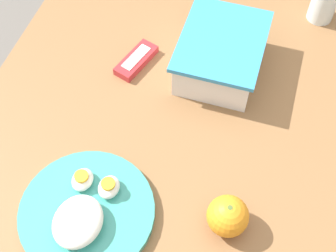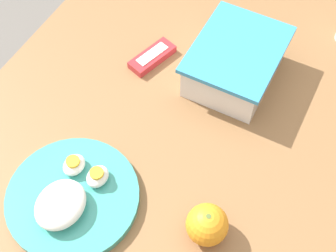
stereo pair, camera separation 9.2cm
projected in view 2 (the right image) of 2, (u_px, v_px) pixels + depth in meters
ground_plane at (167, 246)px, 1.54m from camera, size 10.00×10.00×0.00m
table at (167, 150)px, 1.02m from camera, size 1.22×0.81×0.70m
food_container at (235, 64)px, 1.00m from camera, size 0.22×0.18×0.09m
orange_fruit at (207, 225)px, 0.80m from camera, size 0.07×0.07×0.07m
rice_plate at (71, 197)px, 0.85m from camera, size 0.25×0.25×0.06m
candy_bar at (152, 57)px, 1.05m from camera, size 0.12×0.08×0.02m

